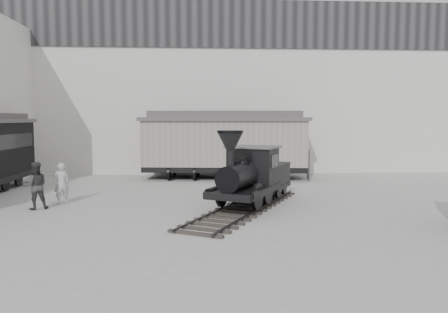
{
  "coord_description": "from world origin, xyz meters",
  "views": [
    {
      "loc": [
        -0.95,
        -14.15,
        3.58
      ],
      "look_at": [
        0.21,
        3.83,
        2.0
      ],
      "focal_mm": 35.0,
      "sensor_mm": 36.0,
      "label": 1
    }
  ],
  "objects": [
    {
      "name": "visitor_a",
      "position": [
        -6.56,
        4.27,
        0.87
      ],
      "size": [
        0.74,
        0.62,
        1.74
      ],
      "primitive_type": "imported",
      "rotation": [
        0.0,
        0.0,
        3.52
      ],
      "color": "#BBBBB9",
      "rests_on": "ground"
    },
    {
      "name": "visitor_b",
      "position": [
        -7.25,
        3.26,
        0.94
      ],
      "size": [
        1.12,
        1.01,
        1.88
      ],
      "primitive_type": "imported",
      "rotation": [
        0.0,
        0.0,
        3.53
      ],
      "color": "#363636",
      "rests_on": "ground"
    },
    {
      "name": "north_wall",
      "position": [
        0.0,
        14.98,
        5.55
      ],
      "size": [
        34.0,
        2.51,
        11.0
      ],
      "color": "silver",
      "rests_on": "ground"
    },
    {
      "name": "ground",
      "position": [
        0.0,
        0.0,
        0.0
      ],
      "size": [
        90.0,
        90.0,
        0.0
      ],
      "primitive_type": "plane",
      "color": "#9E9E9B"
    },
    {
      "name": "boxcar",
      "position": [
        0.76,
        11.7,
        2.11
      ],
      "size": [
        10.08,
        4.04,
        4.02
      ],
      "rotation": [
        0.0,
        0.0,
        -0.1
      ],
      "color": "black",
      "rests_on": "ground"
    },
    {
      "name": "locomotive",
      "position": [
        1.23,
        3.24,
        1.13
      ],
      "size": [
        5.7,
        8.56,
        3.06
      ],
      "rotation": [
        0.0,
        0.0,
        -0.48
      ],
      "color": "black",
      "rests_on": "ground"
    }
  ]
}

